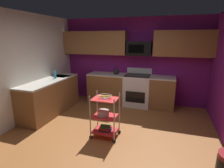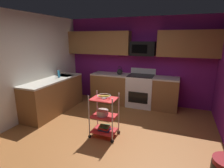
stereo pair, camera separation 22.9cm
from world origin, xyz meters
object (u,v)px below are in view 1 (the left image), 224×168
Objects in this scene: microwave at (139,49)px; mixing_bowl_large at (103,113)px; oven_range at (137,90)px; book_stack at (105,128)px; fruit_bowl at (105,96)px; dish_soap_bottle at (55,75)px; rolling_cart at (105,116)px; kettle at (116,72)px.

microwave is 2.78× the size of mixing_bowl_large.
oven_range is at bearing -89.74° from microwave.
oven_range is at bearing 81.37° from book_stack.
oven_range is 2.06m from book_stack.
oven_range is 2.07m from fruit_bowl.
dish_soap_bottle is at bearing 151.45° from mixing_bowl_large.
rolling_cart is 3.79× the size of book_stack.
microwave is at bearing 81.81° from book_stack.
rolling_cart is at bearing -28.04° from dish_soap_bottle.
rolling_cart is at bearing 0.00° from book_stack.
microwave is 2.48m from rolling_cart.
microwave is 2.29m from fruit_bowl.
book_stack is at bearing 90.00° from fruit_bowl.
oven_range reaches higher than book_stack.
rolling_cart is 0.27m from book_stack.
kettle reaches higher than oven_range.
rolling_cart is (-0.30, -2.12, -1.25)m from microwave.
dish_soap_bottle reaches higher than oven_range.
microwave reaches higher than oven_range.
kettle is at bearing -179.67° from oven_range.
dish_soap_bottle reaches higher than fruit_bowl.
mixing_bowl_large is at bearing 180.00° from book_stack.
dish_soap_bottle is at bearing -153.41° from oven_range.
mixing_bowl_large is at bearing -81.04° from kettle.
fruit_bowl is (-0.30, -2.12, -0.82)m from microwave.
book_stack is (0.04, 0.00, -0.34)m from mixing_bowl_large.
oven_range is 2.42m from dish_soap_bottle.
fruit_bowl is 1.08× the size of mixing_bowl_large.
mixing_bowl_large is 0.95× the size of kettle.
dish_soap_bottle is at bearing -144.01° from kettle.
kettle is 1.79m from dish_soap_bottle.
kettle reaches higher than dish_soap_bottle.
fruit_bowl is 1.36× the size of dish_soap_bottle.
oven_range reaches higher than fruit_bowl.
dish_soap_bottle is at bearing 151.96° from rolling_cart.
mixing_bowl_large is at bearing 180.00° from fruit_bowl.
kettle is at bearing 100.02° from book_stack.
oven_range is 4.04× the size of fruit_bowl.
rolling_cart is 3.63× the size of mixing_bowl_large.
kettle reaches higher than book_stack.
mixing_bowl_large is (-0.04, 0.00, 0.07)m from rolling_cart.
mixing_bowl_large is at bearing -99.69° from oven_range.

